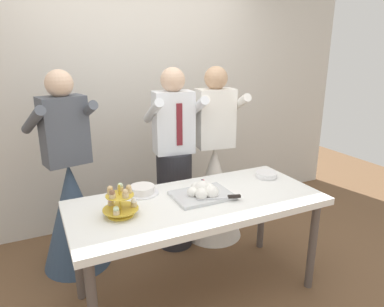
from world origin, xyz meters
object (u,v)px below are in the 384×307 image
object	(u,v)px
plate_stack	(266,175)
person_guest	(72,202)
person_bride	(214,180)
round_cake	(142,190)
dessert_table	(198,209)
main_cake_tray	(203,192)
person_groom	(174,171)
cupcake_stand	(120,202)

from	to	relation	value
plate_stack	person_guest	world-z (taller)	person_guest
person_bride	plate_stack	bearing A→B (deg)	-72.09
round_cake	person_bride	xyz separation A→B (m)	(0.85, 0.44, -0.22)
plate_stack	person_guest	size ratio (longest dim) A/B	0.11
person_bride	round_cake	bearing A→B (deg)	-152.62
dessert_table	main_cake_tray	xyz separation A→B (m)	(0.05, 0.03, 0.11)
round_cake	person_guest	size ratio (longest dim) A/B	0.14
dessert_table	round_cake	bearing A→B (deg)	139.45
person_groom	person_bride	world-z (taller)	same
main_cake_tray	round_cake	bearing A→B (deg)	146.53
main_cake_tray	person_bride	xyz separation A→B (m)	(0.48, 0.69, -0.23)
plate_stack	main_cake_tray	bearing A→B (deg)	-168.93
main_cake_tray	person_groom	bearing A→B (deg)	84.72
plate_stack	person_bride	distance (m)	0.63
dessert_table	cupcake_stand	world-z (taller)	cupcake_stand
round_cake	person_bride	world-z (taller)	person_bride
dessert_table	person_groom	bearing A→B (deg)	80.79
dessert_table	cupcake_stand	size ratio (longest dim) A/B	7.83
dessert_table	round_cake	size ratio (longest dim) A/B	7.50
main_cake_tray	round_cake	world-z (taller)	main_cake_tray
dessert_table	main_cake_tray	bearing A→B (deg)	28.21
plate_stack	person_bride	bearing A→B (deg)	107.91
plate_stack	person_guest	bearing A→B (deg)	157.01
plate_stack	person_groom	bearing A→B (deg)	137.09
dessert_table	person_groom	xyz separation A→B (m)	(0.12, 0.71, 0.05)
main_cake_tray	person_groom	world-z (taller)	person_groom
person_bride	dessert_table	bearing A→B (deg)	-126.57
cupcake_stand	person_bride	size ratio (longest dim) A/B	0.14
person_groom	person_guest	xyz separation A→B (m)	(-0.89, 0.08, -0.16)
cupcake_stand	plate_stack	distance (m)	1.28
cupcake_stand	main_cake_tray	size ratio (longest dim) A/B	0.53
main_cake_tray	cupcake_stand	bearing A→B (deg)	-177.69
plate_stack	person_groom	world-z (taller)	person_groom
main_cake_tray	person_guest	world-z (taller)	person_guest
round_cake	person_guest	xyz separation A→B (m)	(-0.45, 0.51, -0.22)
round_cake	dessert_table	bearing A→B (deg)	-40.55
round_cake	person_guest	world-z (taller)	person_guest
cupcake_stand	main_cake_tray	xyz separation A→B (m)	(0.61, 0.02, -0.05)
main_cake_tray	person_bride	bearing A→B (deg)	55.16
plate_stack	person_guest	distance (m)	1.63
cupcake_stand	person_groom	distance (m)	0.98
main_cake_tray	plate_stack	world-z (taller)	main_cake_tray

